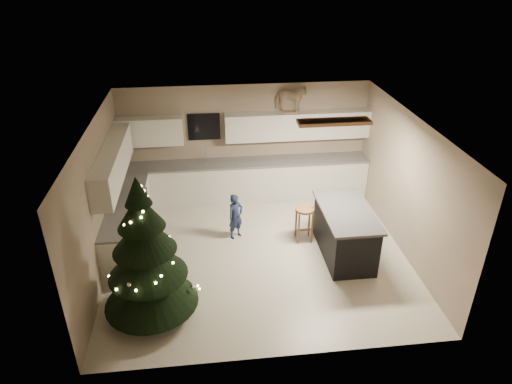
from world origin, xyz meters
The scene contains 8 objects.
ground_plane centered at (0.00, 0.00, 0.00)m, with size 5.50×5.50×0.00m, color #BDB7AC.
room_shell centered at (0.02, 0.00, 1.75)m, with size 5.52×5.02×2.61m.
cabinetry centered at (-0.91, 1.65, 0.76)m, with size 5.50×3.20×2.00m.
island centered at (1.60, -0.16, 0.48)m, with size 0.90×1.70×0.95m.
bar_stool centered at (0.96, 0.38, 0.54)m, with size 0.38×0.38×0.72m.
christmas_tree centered at (-1.85, -1.37, 0.99)m, with size 1.51×1.46×2.41m.
toddler centered at (-0.37, 0.65, 0.47)m, with size 0.34×0.23×0.94m, color #111A41.
rocking_horse centered at (0.97, 2.33, 2.32)m, with size 0.76×0.49×0.61m.
Camera 1 is at (-0.86, -7.06, 5.13)m, focal length 32.00 mm.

